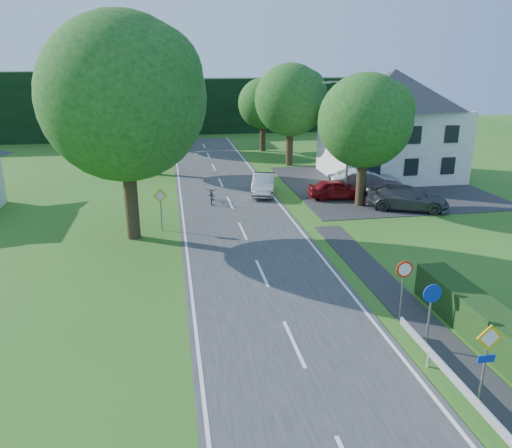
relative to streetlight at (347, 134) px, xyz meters
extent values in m
cube|color=#333335|center=(-8.06, -10.00, -4.44)|extent=(7.00, 80.00, 0.04)
cube|color=#27272A|center=(3.94, 3.00, -4.44)|extent=(14.00, 16.00, 0.04)
cube|color=white|center=(-11.31, -10.00, -4.42)|extent=(0.12, 80.00, 0.01)
cube|color=white|center=(-4.81, -10.00, -4.42)|extent=(0.12, 80.00, 0.01)
cube|color=black|center=(-0.06, 36.00, -0.96)|extent=(30.00, 5.00, 7.00)
cube|color=silver|center=(5.94, 6.00, -1.66)|extent=(10.00, 8.00, 5.60)
pyramid|color=#27272C|center=(5.94, 6.00, 2.64)|extent=(10.60, 8.40, 3.00)
cylinder|color=slate|center=(0.14, 0.00, -0.46)|extent=(0.16, 0.16, 8.00)
cylinder|color=slate|center=(-0.66, 0.00, 3.44)|extent=(1.70, 0.10, 0.10)
cube|color=slate|center=(-1.56, 0.00, 3.39)|extent=(0.50, 0.18, 0.12)
cylinder|color=slate|center=(-3.76, -22.00, -3.26)|extent=(0.07, 0.07, 2.40)
cube|color=yellow|center=(-3.76, -22.03, -2.26)|extent=(0.78, 0.04, 0.78)
cube|color=white|center=(-3.76, -22.03, -2.26)|extent=(0.57, 0.05, 0.57)
cube|color=#0B2FAD|center=(-3.76, -22.03, -2.91)|extent=(0.50, 0.04, 0.22)
cylinder|color=slate|center=(-3.76, -19.00, -3.36)|extent=(0.07, 0.07, 2.20)
cylinder|color=#0B2FAD|center=(-3.76, -19.03, -2.41)|extent=(0.64, 0.04, 0.64)
cylinder|color=slate|center=(-3.76, -17.00, -3.36)|extent=(0.07, 0.07, 2.20)
cylinder|color=red|center=(-3.76, -17.03, -2.41)|extent=(0.64, 0.04, 0.64)
cylinder|color=white|center=(-3.76, -17.05, -2.41)|extent=(0.48, 0.04, 0.48)
cylinder|color=slate|center=(-12.56, -5.00, -3.36)|extent=(0.07, 0.07, 2.20)
cube|color=yellow|center=(-12.56, -5.03, -2.41)|extent=(0.78, 0.04, 0.78)
cube|color=white|center=(-12.56, -5.03, -2.41)|extent=(0.57, 0.05, 0.57)
imported|color=#A2A1A6|center=(-5.36, 1.93, -3.70)|extent=(2.52, 4.64, 1.45)
imported|color=black|center=(-9.26, 0.29, -3.90)|extent=(0.87, 2.06, 1.05)
imported|color=maroon|center=(-0.60, -0.19, -3.75)|extent=(4.07, 1.95, 1.34)
imported|color=#AAAAAF|center=(1.97, 1.00, -3.56)|extent=(5.32, 2.15, 1.72)
imported|color=#47474B|center=(3.03, -3.50, -3.67)|extent=(5.62, 4.01, 1.51)
imported|color=#A3A3AA|center=(9.24, 4.00, -3.77)|extent=(5.10, 3.28, 1.31)
imported|color=red|center=(3.23, 5.00, -3.53)|extent=(2.27, 2.30, 1.79)
camera|label=1|loc=(-11.88, -32.45, 4.74)|focal=35.00mm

